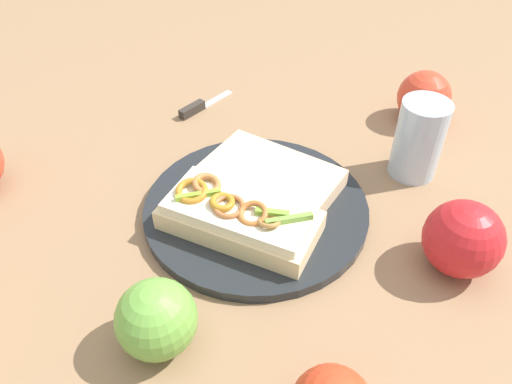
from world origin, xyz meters
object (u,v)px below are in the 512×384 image
apple_1 (424,97)px  apple_5 (463,239)px  plate (256,208)px  sandwich (238,216)px  apple_3 (156,319)px  drinking_glass (419,139)px  bread_slice_side (271,176)px  knife (199,107)px

apple_1 → apple_5: apple_5 is taller
plate → sandwich: (0.04, -0.02, 0.03)m
apple_1 → apple_3: (0.40, -0.31, -0.00)m
apple_3 → drinking_glass: drinking_glass is taller
plate → drinking_glass: bearing=114.3°
plate → apple_3: (0.18, -0.08, 0.03)m
apple_5 → drinking_glass: drinking_glass is taller
sandwich → bread_slice_side: (-0.08, 0.03, -0.01)m
apple_3 → sandwich: bearing=156.6°
sandwich → apple_3: bearing=88.3°
apple_5 → drinking_glass: (-0.16, -0.02, 0.01)m
apple_1 → apple_5: (0.29, -0.01, 0.00)m
drinking_glass → knife: 0.33m
bread_slice_side → apple_3: size_ratio=2.17×
apple_5 → drinking_glass: size_ratio=0.79×
plate → apple_1: size_ratio=3.48×
sandwich → drinking_glass: bearing=-127.4°
plate → drinking_glass: size_ratio=2.57×
apple_1 → apple_5: 0.29m
plate → apple_1: bearing=132.9°
sandwich → apple_5: (0.03, 0.24, 0.01)m
sandwich → apple_5: apple_5 is taller
apple_1 → drinking_glass: size_ratio=0.74×
drinking_glass → knife: (-0.13, -0.30, -0.05)m
plate → apple_5: size_ratio=3.24×
sandwich → knife: sandwich is taller
bread_slice_side → sandwich: bearing=96.3°
bread_slice_side → drinking_glass: size_ratio=1.56×
apple_5 → drinking_glass: bearing=-173.2°
bread_slice_side → plate: bearing=97.3°
knife → bread_slice_side: bearing=-109.4°
plate → drinking_glass: drinking_glass is taller
sandwich → apple_5: 0.24m
sandwich → apple_5: size_ratio=2.34×
apple_1 → knife: (-0.01, -0.33, -0.03)m
sandwich → apple_1: bearing=-112.6°
plate → knife: size_ratio=2.95×
apple_3 → knife: size_ratio=0.83×
plate → bread_slice_side: bread_slice_side is taller
plate → apple_1: apple_1 is taller
sandwich → apple_3: (0.14, -0.06, 0.01)m
plate → apple_3: size_ratio=3.57×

